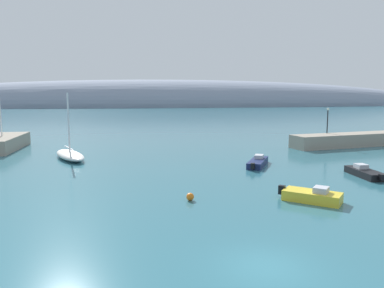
{
  "coord_description": "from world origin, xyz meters",
  "views": [
    {
      "loc": [
        -5.74,
        -14.74,
        7.54
      ],
      "look_at": [
        0.71,
        23.82,
        2.22
      ],
      "focal_mm": 35.1,
      "sensor_mm": 36.0,
      "label": 1
    }
  ],
  "objects_px": {
    "harbor_lamp_post": "(328,117)",
    "mooring_buoy_orange": "(190,197)",
    "sailboat_white_mid_mooring": "(70,155)",
    "motorboat_navy_foreground": "(258,162)",
    "motorboat_black_outer": "(365,173)",
    "motorboat_yellow_alongside_breakwater": "(312,196)",
    "sailboat_sand_near_shore": "(3,144)"
  },
  "relations": [
    {
      "from": "sailboat_white_mid_mooring",
      "to": "harbor_lamp_post",
      "type": "bearing_deg",
      "value": 76.25
    },
    {
      "from": "motorboat_yellow_alongside_breakwater",
      "to": "harbor_lamp_post",
      "type": "relative_size",
      "value": 1.11
    },
    {
      "from": "motorboat_navy_foreground",
      "to": "motorboat_yellow_alongside_breakwater",
      "type": "distance_m",
      "value": 13.21
    },
    {
      "from": "motorboat_navy_foreground",
      "to": "harbor_lamp_post",
      "type": "bearing_deg",
      "value": -20.65
    },
    {
      "from": "motorboat_navy_foreground",
      "to": "mooring_buoy_orange",
      "type": "relative_size",
      "value": 9.68
    },
    {
      "from": "motorboat_black_outer",
      "to": "sailboat_sand_near_shore",
      "type": "bearing_deg",
      "value": 61.06
    },
    {
      "from": "mooring_buoy_orange",
      "to": "sailboat_white_mid_mooring",
      "type": "bearing_deg",
      "value": 120.06
    },
    {
      "from": "mooring_buoy_orange",
      "to": "harbor_lamp_post",
      "type": "bearing_deg",
      "value": 45.38
    },
    {
      "from": "sailboat_sand_near_shore",
      "to": "harbor_lamp_post",
      "type": "height_order",
      "value": "sailboat_sand_near_shore"
    },
    {
      "from": "motorboat_navy_foreground",
      "to": "motorboat_black_outer",
      "type": "xyz_separation_m",
      "value": [
        7.9,
        -6.54,
        -0.01
      ]
    },
    {
      "from": "motorboat_navy_foreground",
      "to": "motorboat_yellow_alongside_breakwater",
      "type": "relative_size",
      "value": 1.32
    },
    {
      "from": "sailboat_white_mid_mooring",
      "to": "motorboat_yellow_alongside_breakwater",
      "type": "relative_size",
      "value": 2.08
    },
    {
      "from": "motorboat_navy_foreground",
      "to": "motorboat_black_outer",
      "type": "height_order",
      "value": "motorboat_navy_foreground"
    },
    {
      "from": "sailboat_white_mid_mooring",
      "to": "mooring_buoy_orange",
      "type": "relative_size",
      "value": 15.29
    },
    {
      "from": "sailboat_white_mid_mooring",
      "to": "harbor_lamp_post",
      "type": "xyz_separation_m",
      "value": [
        34.75,
        5.16,
        3.62
      ]
    },
    {
      "from": "motorboat_yellow_alongside_breakwater",
      "to": "motorboat_black_outer",
      "type": "relative_size",
      "value": 0.81
    },
    {
      "from": "motorboat_navy_foreground",
      "to": "motorboat_black_outer",
      "type": "bearing_deg",
      "value": -100.69
    },
    {
      "from": "sailboat_sand_near_shore",
      "to": "mooring_buoy_orange",
      "type": "relative_size",
      "value": 19.11
    },
    {
      "from": "sailboat_sand_near_shore",
      "to": "motorboat_yellow_alongside_breakwater",
      "type": "distance_m",
      "value": 42.47
    },
    {
      "from": "sailboat_white_mid_mooring",
      "to": "motorboat_black_outer",
      "type": "relative_size",
      "value": 1.68
    },
    {
      "from": "mooring_buoy_orange",
      "to": "harbor_lamp_post",
      "type": "height_order",
      "value": "harbor_lamp_post"
    },
    {
      "from": "mooring_buoy_orange",
      "to": "motorboat_navy_foreground",
      "type": "bearing_deg",
      "value": 51.94
    },
    {
      "from": "motorboat_yellow_alongside_breakwater",
      "to": "harbor_lamp_post",
      "type": "bearing_deg",
      "value": 100.1
    },
    {
      "from": "mooring_buoy_orange",
      "to": "motorboat_yellow_alongside_breakwater",
      "type": "bearing_deg",
      "value": -11.0
    },
    {
      "from": "sailboat_white_mid_mooring",
      "to": "sailboat_sand_near_shore",
      "type": "bearing_deg",
      "value": -155.83
    },
    {
      "from": "harbor_lamp_post",
      "to": "sailboat_white_mid_mooring",
      "type": "bearing_deg",
      "value": -171.56
    },
    {
      "from": "motorboat_yellow_alongside_breakwater",
      "to": "mooring_buoy_orange",
      "type": "bearing_deg",
      "value": -150.02
    },
    {
      "from": "harbor_lamp_post",
      "to": "mooring_buoy_orange",
      "type": "bearing_deg",
      "value": -134.62
    },
    {
      "from": "motorboat_navy_foreground",
      "to": "mooring_buoy_orange",
      "type": "bearing_deg",
      "value": 170.88
    },
    {
      "from": "sailboat_sand_near_shore",
      "to": "motorboat_yellow_alongside_breakwater",
      "type": "xyz_separation_m",
      "value": [
        29.65,
        -30.4,
        -0.22
      ]
    },
    {
      "from": "sailboat_white_mid_mooring",
      "to": "harbor_lamp_post",
      "type": "height_order",
      "value": "sailboat_white_mid_mooring"
    },
    {
      "from": "sailboat_white_mid_mooring",
      "to": "motorboat_navy_foreground",
      "type": "relative_size",
      "value": 1.58
    }
  ]
}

